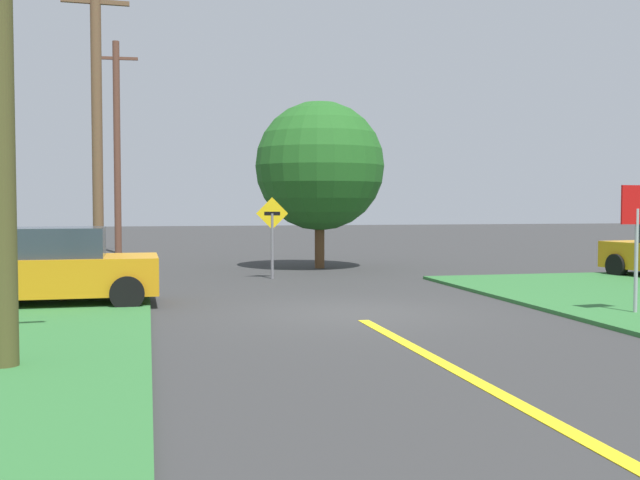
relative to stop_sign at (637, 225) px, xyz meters
name	(u,v)px	position (x,y,z in m)	size (l,w,h in m)	color
ground_plane	(349,313)	(-5.09, 1.62, -1.72)	(120.00, 120.00, 0.00)	#333333
lane_stripe_center	(576,435)	(-5.09, -6.38, -1.71)	(0.20, 14.00, 0.01)	yellow
stop_sign	(637,225)	(0.00, 0.00, 0.00)	(0.72, 0.13, 2.45)	#9EA0A8
parked_car_near_building	(58,267)	(-10.67, 3.86, -0.91)	(3.92, 2.18, 1.62)	orange
utility_pole_mid	(97,125)	(-10.20, 9.32, 2.54)	(1.80, 0.29, 8.26)	brown
utility_pole_far	(117,145)	(-10.12, 21.09, 2.90)	(1.80, 0.29, 8.97)	brown
direction_sign	(272,228)	(-5.47, 8.62, -0.30)	(0.91, 0.08, 2.29)	slate
oak_tree_left	(320,166)	(-3.39, 11.79, 1.62)	(4.20, 4.20, 5.44)	brown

